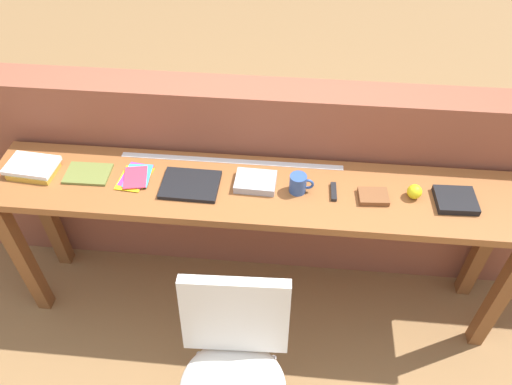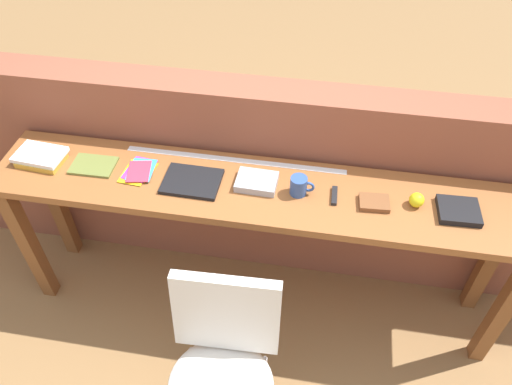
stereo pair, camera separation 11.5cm
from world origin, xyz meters
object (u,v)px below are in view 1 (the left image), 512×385
book_open_centre (190,185)px  mug (299,184)px  chair_white_moulded (234,363)px  multitool_folded (334,192)px  magazine_cycling (88,174)px  pamphlet_pile_colourful (136,177)px  leather_journal_brown (373,196)px  book_repair_rightmost (456,200)px  sports_ball_small (415,192)px  book_stack_leftmost (33,168)px

book_open_centre → mug: mug is taller
chair_white_moulded → multitool_folded: (0.38, 0.67, 0.36)m
magazine_cycling → book_open_centre: 0.49m
multitool_folded → pamphlet_pile_colourful: bearing=179.1°
mug → pamphlet_pile_colourful: bearing=178.8°
leather_journal_brown → book_open_centre: bearing=176.2°
magazine_cycling → book_repair_rightmost: 1.67m
leather_journal_brown → sports_ball_small: (0.18, 0.03, 0.02)m
book_stack_leftmost → book_open_centre: size_ratio=0.92×
magazine_cycling → book_repair_rightmost: bearing=-1.7°
chair_white_moulded → sports_ball_small: 1.07m
book_open_centre → sports_ball_small: bearing=2.3°
chair_white_moulded → leather_journal_brown: bearing=49.7°
book_open_centre → leather_journal_brown: bearing=0.8°
pamphlet_pile_colourful → multitool_folded: bearing=-0.9°
pamphlet_pile_colourful → multitool_folded: multitool_folded is taller
chair_white_moulded → multitool_folded: multitool_folded is taller
magazine_cycling → leather_journal_brown: bearing=-2.3°
book_open_centre → book_repair_rightmost: bearing=1.3°
mug → book_open_centre: bearing=-178.2°
chair_white_moulded → book_stack_leftmost: book_stack_leftmost is taller
magazine_cycling → book_stack_leftmost: bearing=-179.5°
leather_journal_brown → book_repair_rightmost: size_ratio=0.74×
pamphlet_pile_colourful → multitool_folded: 0.91m
pamphlet_pile_colourful → magazine_cycling: bearing=179.9°
chair_white_moulded → magazine_cycling: bearing=137.9°
pamphlet_pile_colourful → multitool_folded: (0.91, -0.01, 0.00)m
book_stack_leftmost → multitool_folded: book_stack_leftmost is taller
chair_white_moulded → book_open_centre: book_open_centre is taller
book_open_centre → leather_journal_brown: (0.82, -0.00, 0.00)m
chair_white_moulded → leather_journal_brown: 0.93m
chair_white_moulded → book_open_centre: 0.79m
mug → sports_ball_small: size_ratio=1.67×
book_open_centre → chair_white_moulded: bearing=-66.7°
mug → multitool_folded: (0.16, 0.00, -0.04)m
pamphlet_pile_colourful → sports_ball_small: sports_ball_small is taller
book_stack_leftmost → pamphlet_pile_colourful: book_stack_leftmost is taller
leather_journal_brown → chair_white_moulded: bearing=-134.1°
mug → multitool_folded: size_ratio=1.00×
chair_white_moulded → magazine_cycling: size_ratio=4.35×
pamphlet_pile_colourful → mug: bearing=-1.2°
pamphlet_pile_colourful → leather_journal_brown: bearing=-1.7°
book_repair_rightmost → magazine_cycling: bearing=177.2°
magazine_cycling → sports_ball_small: (1.49, -0.01, 0.03)m
magazine_cycling → sports_ball_small: 1.49m
chair_white_moulded → book_stack_leftmost: (-1.02, 0.68, 0.38)m
book_stack_leftmost → multitool_folded: (1.40, -0.01, -0.02)m
book_stack_leftmost → book_open_centre: book_stack_leftmost is taller
sports_ball_small → mug: bearing=-179.0°
chair_white_moulded → book_repair_rightmost: bearing=35.9°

